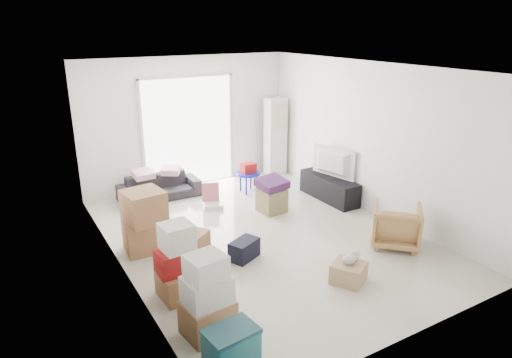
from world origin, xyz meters
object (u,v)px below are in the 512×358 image
object	(u,v)px
tv_console	(329,188)
ottoman	(272,200)
ac_tower	(275,137)
kids_table	(248,172)
armchair	(396,224)
wood_crate	(349,272)
storage_bins	(232,354)
television	(330,174)
sofa	(159,183)

from	to	relation	value
tv_console	ottoman	world-z (taller)	tv_console
ac_tower	kids_table	distance (m)	1.42
armchair	wood_crate	distance (m)	1.45
kids_table	storage_bins	bearing A→B (deg)	-121.37
television	wood_crate	bearing A→B (deg)	133.64
armchair	kids_table	xyz separation A→B (m)	(-0.81, 3.23, 0.08)
ac_tower	television	distance (m)	1.93
television	ottoman	bearing A→B (deg)	75.81
television	kids_table	bearing A→B (deg)	33.43
sofa	armchair	world-z (taller)	armchair
television	sofa	world-z (taller)	sofa
armchair	wood_crate	world-z (taller)	armchair
tv_console	ottoman	xyz separation A→B (m)	(-1.31, 0.05, -0.01)
tv_console	armchair	world-z (taller)	armchair
tv_console	wood_crate	xyz separation A→B (m)	(-1.72, -2.53, -0.10)
television	kids_table	xyz separation A→B (m)	(-1.18, 1.15, -0.09)
storage_bins	ottoman	world-z (taller)	storage_bins
kids_table	tv_console	bearing A→B (deg)	-44.38
storage_bins	ac_tower	bearing A→B (deg)	53.57
ac_tower	wood_crate	world-z (taller)	ac_tower
ac_tower	sofa	world-z (taller)	ac_tower
ottoman	kids_table	world-z (taller)	kids_table
ottoman	kids_table	distance (m)	1.14
armchair	tv_console	bearing A→B (deg)	-54.18
tv_console	television	xyz separation A→B (m)	(0.00, 0.00, 0.30)
storage_bins	kids_table	bearing A→B (deg)	58.63
storage_bins	television	bearing A→B (deg)	40.37
ac_tower	sofa	bearing A→B (deg)	-176.96
wood_crate	storage_bins	bearing A→B (deg)	-160.19
tv_console	kids_table	distance (m)	1.66
ottoman	tv_console	bearing A→B (deg)	-1.99
storage_bins	ottoman	xyz separation A→B (m)	(2.59, 3.36, -0.07)
kids_table	television	bearing A→B (deg)	-44.38
armchair	wood_crate	bearing A→B (deg)	64.28
storage_bins	wood_crate	size ratio (longest dim) A/B	1.41
storage_bins	armchair	bearing A→B (deg)	19.33
wood_crate	sofa	bearing A→B (deg)	105.11
sofa	storage_bins	world-z (taller)	sofa
wood_crate	kids_table	bearing A→B (deg)	81.65
television	sofa	size ratio (longest dim) A/B	0.63
armchair	kids_table	world-z (taller)	armchair
kids_table	wood_crate	size ratio (longest dim) A/B	1.52
sofa	wood_crate	bearing A→B (deg)	-73.67
sofa	ottoman	distance (m)	2.31
armchair	wood_crate	xyz separation A→B (m)	(-1.35, -0.45, -0.23)
sofa	wood_crate	xyz separation A→B (m)	(1.16, -4.28, -0.17)
tv_console	storage_bins	distance (m)	5.12
television	sofa	distance (m)	3.37
tv_console	television	world-z (taller)	television
tv_console	sofa	size ratio (longest dim) A/B	0.87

